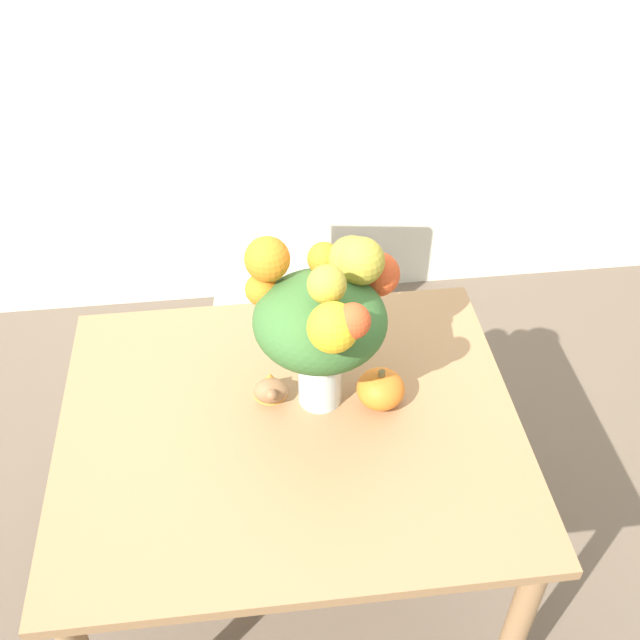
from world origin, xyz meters
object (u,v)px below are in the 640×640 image
(flower_vase, at_px, (324,314))
(dining_chair_near_window, at_px, (273,292))
(pumpkin, at_px, (381,389))
(turkey_figurine, at_px, (271,386))

(flower_vase, xyz_separation_m, dining_chair_near_window, (-0.09, 0.78, -0.56))
(pumpkin, bearing_deg, dining_chair_near_window, 105.29)
(pumpkin, distance_m, dining_chair_near_window, 0.92)
(turkey_figurine, bearing_deg, flower_vase, -5.48)
(dining_chair_near_window, bearing_deg, pumpkin, -70.40)
(turkey_figurine, xyz_separation_m, dining_chair_near_window, (0.05, 0.77, -0.32))
(pumpkin, relative_size, turkey_figurine, 1.03)
(pumpkin, xyz_separation_m, dining_chair_near_window, (-0.22, 0.82, -0.33))
(flower_vase, xyz_separation_m, pumpkin, (0.14, -0.04, -0.23))
(flower_vase, height_order, dining_chair_near_window, flower_vase)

